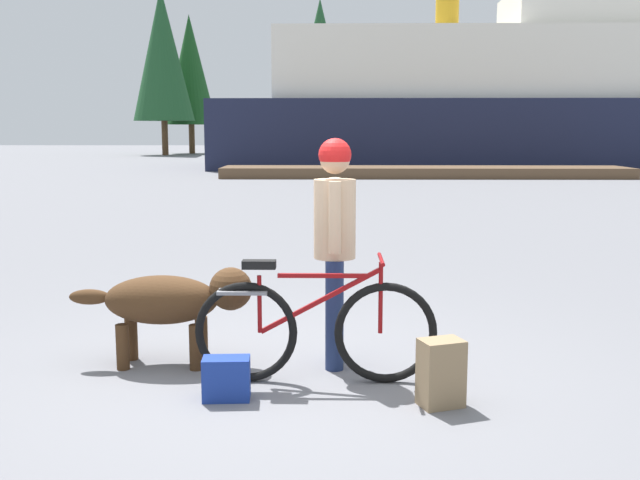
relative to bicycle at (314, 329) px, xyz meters
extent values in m
plane|color=slate|center=(-0.22, 0.12, -0.40)|extent=(160.00, 160.00, 0.00)
torus|color=black|center=(0.52, 0.00, -0.03)|extent=(0.74, 0.06, 0.74)
torus|color=black|center=(-0.49, 0.00, -0.03)|extent=(0.74, 0.06, 0.74)
cube|color=maroon|center=(0.06, 0.00, 0.39)|extent=(0.65, 0.03, 0.03)
cube|color=maroon|center=(0.04, 0.00, 0.21)|extent=(0.87, 0.03, 0.49)
cylinder|color=maroon|center=(-0.39, 0.00, 0.18)|extent=(0.03, 0.03, 0.42)
cylinder|color=maroon|center=(0.48, 0.00, 0.23)|extent=(0.03, 0.03, 0.52)
cube|color=black|center=(-0.39, 0.00, 0.47)|extent=(0.24, 0.10, 0.06)
cylinder|color=maroon|center=(0.48, 0.00, 0.51)|extent=(0.03, 0.44, 0.03)
cube|color=slate|center=(-0.51, 0.00, 0.27)|extent=(0.36, 0.14, 0.02)
cylinder|color=navy|center=(0.15, 0.51, 0.03)|extent=(0.14, 0.14, 0.85)
cylinder|color=navy|center=(0.15, 0.29, 0.03)|extent=(0.14, 0.14, 0.85)
cylinder|color=#D8B28C|center=(0.15, 0.40, 0.75)|extent=(0.32, 0.32, 0.60)
cylinder|color=#D8B28C|center=(0.15, 0.62, 0.79)|extent=(0.09, 0.09, 0.53)
cylinder|color=#D8B28C|center=(0.15, 0.18, 0.79)|extent=(0.09, 0.09, 0.53)
sphere|color=tan|center=(0.15, 0.40, 1.21)|extent=(0.23, 0.23, 0.23)
sphere|color=red|center=(0.15, 0.40, 1.24)|extent=(0.25, 0.25, 0.25)
ellipsoid|color=#472D19|center=(-1.19, 0.39, 0.12)|extent=(0.88, 0.44, 0.38)
sphere|color=#472D19|center=(-0.65, 0.39, 0.21)|extent=(0.33, 0.33, 0.33)
ellipsoid|color=#472D19|center=(-1.76, 0.39, 0.14)|extent=(0.32, 0.12, 0.12)
cylinder|color=#472D19|center=(-0.91, 0.51, -0.22)|extent=(0.10, 0.10, 0.35)
cylinder|color=#472D19|center=(-0.91, 0.26, -0.22)|extent=(0.10, 0.10, 0.35)
cylinder|color=#472D19|center=(-1.48, 0.51, -0.22)|extent=(0.10, 0.10, 0.35)
cylinder|color=#472D19|center=(-1.48, 0.26, -0.22)|extent=(0.10, 0.10, 0.35)
cube|color=#8C7251|center=(0.86, -0.45, -0.17)|extent=(0.33, 0.28, 0.45)
cube|color=navy|center=(-0.59, -0.36, -0.25)|extent=(0.33, 0.20, 0.29)
cube|color=brown|center=(3.62, 23.17, -0.20)|extent=(15.51, 2.48, 0.40)
cube|color=#191E38|center=(9.00, 31.01, 1.18)|extent=(28.98, 8.35, 3.16)
cube|color=silver|center=(9.00, 31.01, 4.36)|extent=(23.18, 7.01, 3.20)
cube|color=silver|center=(11.90, 31.01, 6.86)|extent=(6.95, 5.01, 1.80)
cylinder|color=#BF8C19|center=(5.52, 31.01, 7.16)|extent=(1.10, 1.10, 2.40)
ellipsoid|color=navy|center=(13.04, 36.92, 0.05)|extent=(7.32, 2.05, 0.90)
cylinder|color=#B2B2B7|center=(13.04, 36.92, 3.62)|extent=(0.14, 0.14, 6.25)
cylinder|color=#B2B2B7|center=(11.94, 36.92, 1.70)|extent=(3.29, 0.10, 0.10)
cylinder|color=#4C331E|center=(-11.89, 47.23, 0.82)|extent=(0.44, 0.44, 2.43)
cone|color=#1E4C28|center=(-11.89, 47.23, 6.63)|extent=(4.27, 4.27, 9.19)
cylinder|color=#4C331E|center=(-0.81, 45.49, 0.81)|extent=(0.34, 0.34, 2.41)
cone|color=#1E4C28|center=(-0.81, 45.49, 6.05)|extent=(3.90, 3.90, 8.09)
cylinder|color=#4C331E|center=(-10.66, 50.82, 0.70)|extent=(0.44, 0.44, 2.20)
cone|color=#19471E|center=(-10.66, 50.82, 5.85)|extent=(3.83, 3.83, 8.10)
camera|label=1|loc=(0.14, -5.13, 1.43)|focal=41.11mm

